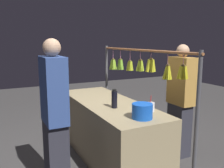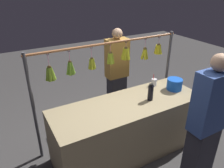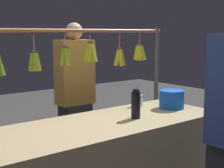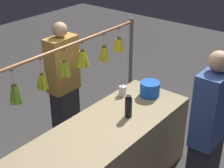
# 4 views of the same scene
# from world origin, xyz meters

# --- Properties ---
(ground_plane) EXTENTS (12.00, 12.00, 0.00)m
(ground_plane) POSITION_xyz_m (0.00, 0.00, 0.00)
(ground_plane) COLOR #403D3D
(market_counter) EXTENTS (2.08, 0.74, 0.81)m
(market_counter) POSITION_xyz_m (0.00, 0.00, 0.40)
(market_counter) COLOR tan
(market_counter) RESTS_ON ground
(display_rack) EXTENTS (2.29, 0.14, 1.54)m
(display_rack) POSITION_xyz_m (-0.01, -0.50, 1.15)
(display_rack) COLOR #4C4C51
(display_rack) RESTS_ON ground
(water_bottle) EXTENTS (0.07, 0.07, 0.24)m
(water_bottle) POSITION_xyz_m (-0.31, 0.07, 0.92)
(water_bottle) COLOR black
(water_bottle) RESTS_ON market_counter
(blue_bucket) EXTENTS (0.22, 0.22, 0.16)m
(blue_bucket) POSITION_xyz_m (-0.81, -0.01, 0.89)
(blue_bucket) COLOR blue
(blue_bucket) RESTS_ON market_counter
(drink_cup) EXTENTS (0.08, 0.08, 0.19)m
(drink_cup) POSITION_xyz_m (-0.63, -0.26, 0.86)
(drink_cup) COLOR silver
(drink_cup) RESTS_ON market_counter
(vendor_person) EXTENTS (0.38, 0.20, 1.59)m
(vendor_person) POSITION_xyz_m (-0.38, -0.94, 0.78)
(vendor_person) COLOR #2D2D38
(vendor_person) RESTS_ON ground
(customer_person) EXTENTS (0.39, 0.21, 1.66)m
(customer_person) POSITION_xyz_m (-0.46, 0.85, 0.82)
(customer_person) COLOR #2D2D38
(customer_person) RESTS_ON ground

